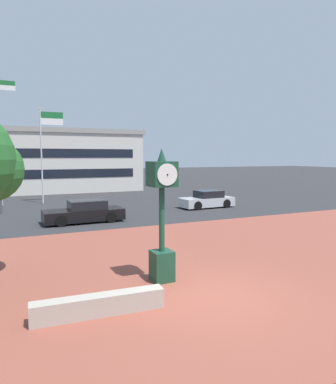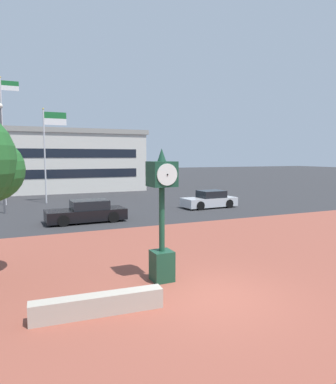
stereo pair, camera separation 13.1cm
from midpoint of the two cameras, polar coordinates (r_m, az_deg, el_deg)
name	(u,v)px [view 1 (the left image)]	position (r m, az deg, el deg)	size (l,w,h in m)	color
ground_plane	(214,297)	(10.08, 7.16, -16.57)	(200.00, 200.00, 0.00)	#2D2D30
plaza_brick_paving	(170,266)	(12.51, -0.03, -12.01)	(44.00, 13.85, 0.01)	brown
planter_wall	(99,305)	(9.06, -11.55, -17.62)	(3.20, 0.40, 0.50)	#ADA393
street_clock	(162,214)	(10.64, -1.37, -3.66)	(0.77, 0.87, 4.08)	#19422D
car_street_near	(207,200)	(26.42, 6.21, -1.30)	(4.14, 1.97, 1.28)	#B7BABF
car_street_mid	(84,212)	(21.05, -13.65, -3.25)	(4.58, 1.99, 1.28)	black
flagpole_primary	(0,134)	(30.24, -25.81, 8.50)	(1.38, 0.14, 9.90)	silver
flagpole_secondary	(44,145)	(30.31, -19.63, 7.18)	(1.86, 0.14, 7.70)	silver
civic_building	(23,160)	(43.97, -22.67, 4.79)	(24.79, 14.75, 6.73)	beige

